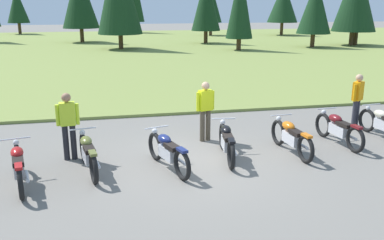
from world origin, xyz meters
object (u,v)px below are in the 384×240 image
Objects in this scene: motorcycle_olive at (88,154)px; motorcycle_black at (227,141)px; motorcycle_cream at (384,124)px; motorcycle_orange at (291,137)px; rider_near_row_end at (68,122)px; rider_checking_bike at (357,98)px; rider_with_back_turned at (205,108)px; motorcycle_maroon at (338,129)px; motorcycle_red at (19,166)px; motorcycle_navy at (168,151)px.

motorcycle_black is (3.32, 0.18, 0.00)m from motorcycle_olive.
motorcycle_olive is 0.99× the size of motorcycle_black.
motorcycle_olive is 8.16m from motorcycle_cream.
motorcycle_orange is 1.26× the size of rider_near_row_end.
rider_near_row_end is at bearing -173.24° from rider_checking_bike.
rider_with_back_turned is at bearing 11.59° from rider_near_row_end.
motorcycle_maroon is 1.00× the size of motorcycle_cream.
motorcycle_black is at bearing -172.97° from motorcycle_cream.
motorcycle_maroon is (6.60, 0.60, 0.00)m from motorcycle_olive.
rider_with_back_turned is at bearing 24.89° from motorcycle_red.
motorcycle_cream is at bearing -0.86° from rider_near_row_end.
rider_checking_bike reaches higher than motorcycle_orange.
motorcycle_red is 1.02× the size of motorcycle_navy.
rider_near_row_end is (-3.78, 0.72, 0.51)m from motorcycle_black.
rider_checking_bike is (-0.18, 1.12, 0.51)m from motorcycle_cream.
motorcycle_red is 9.66m from rider_checking_bike.
motorcycle_red is 1.48m from motorcycle_olive.
motorcycle_navy is at bearing -26.57° from rider_near_row_end.
motorcycle_olive is at bearing -176.86° from motorcycle_black.
rider_near_row_end is at bearing 172.67° from motorcycle_orange.
motorcycle_cream is at bearing 8.95° from motorcycle_navy.
motorcycle_olive is at bearing -174.55° from motorcycle_cream.
rider_with_back_turned is (-3.47, 1.04, 0.51)m from motorcycle_maroon.
motorcycle_red is 6.47m from motorcycle_orange.
motorcycle_black is at bearing -159.64° from rider_checking_bike.
motorcycle_red and motorcycle_black have the same top height.
motorcycle_cream is 1.26× the size of rider_with_back_turned.
motorcycle_black is 1.25× the size of rider_checking_bike.
motorcycle_black is 1.56m from rider_with_back_turned.
motorcycle_maroon is at bearing 9.67° from motorcycle_navy.
motorcycle_orange is 1.00× the size of motorcycle_maroon.
rider_near_row_end is (-0.46, 0.90, 0.51)m from motorcycle_olive.
rider_with_back_turned reaches higher than motorcycle_black.
motorcycle_maroon is at bearing 5.17° from motorcycle_olive.
motorcycle_orange is 1.26× the size of rider_checking_bike.
rider_checking_bike reaches higher than motorcycle_black.
rider_with_back_turned is (-4.82, -0.26, 0.00)m from rider_checking_bike.
rider_with_back_turned reaches higher than motorcycle_orange.
rider_checking_bike is at bearing 44.02° from motorcycle_maroon.
motorcycle_cream is 1.26× the size of rider_checking_bike.
rider_checking_bike is 1.00× the size of rider_near_row_end.
rider_checking_bike is at bearing 14.18° from motorcycle_red.
motorcycle_red is at bearing -174.15° from motorcycle_orange.
motorcycle_maroon is 3.66m from rider_with_back_turned.
motorcycle_orange is at bearing 7.35° from motorcycle_navy.
motorcycle_maroon is 1.26× the size of rider_checking_bike.
motorcycle_navy is 0.97× the size of motorcycle_maroon.
motorcycle_black and motorcycle_cream have the same top height.
motorcycle_black is 1.00× the size of motorcycle_cream.
motorcycle_cream is (9.53, 1.24, 0.00)m from motorcycle_red.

